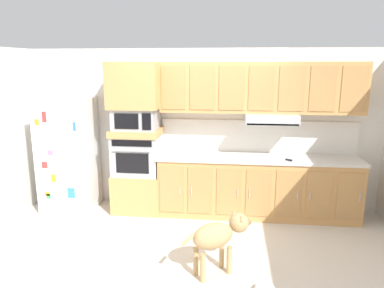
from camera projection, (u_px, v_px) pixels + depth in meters
name	position (u px, v px, depth m)	size (l,w,h in m)	color
ground_plane	(194.00, 234.00, 4.89)	(9.60, 9.60, 0.00)	beige
back_kitchen_wall	(202.00, 129.00, 5.69)	(6.20, 0.12, 2.50)	silver
refrigerator	(69.00, 155.00, 5.58)	(0.76, 0.73, 1.76)	white
oven_base_cabinet	(139.00, 191.00, 5.66)	(0.74, 0.62, 0.60)	tan
built_in_oven	(137.00, 154.00, 5.52)	(0.70, 0.62, 0.60)	#A8AAAF
appliance_mid_shelf	(137.00, 132.00, 5.45)	(0.74, 0.62, 0.10)	tan
microwave	(136.00, 119.00, 5.40)	(0.64, 0.54, 0.32)	#A8AAAF
appliance_upper_cabinet	(135.00, 85.00, 5.29)	(0.74, 0.62, 0.68)	tan
lower_cabinet_run	(257.00, 187.00, 5.42)	(2.95, 0.63, 0.88)	tan
countertop_slab	(258.00, 158.00, 5.32)	(2.99, 0.64, 0.04)	beige
backsplash_panel	(258.00, 136.00, 5.54)	(2.99, 0.02, 0.50)	silver
upper_cabinet_with_hood	(261.00, 90.00, 5.21)	(2.95, 0.48, 0.88)	tan
screwdriver	(289.00, 160.00, 5.09)	(0.16, 0.17, 0.03)	black
dog	(219.00, 235.00, 3.89)	(0.77, 0.57, 0.66)	tan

